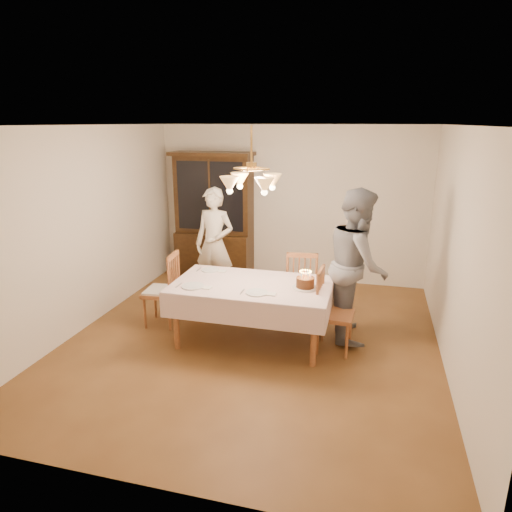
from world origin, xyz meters
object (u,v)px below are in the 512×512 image
(chair_far_side, at_px, (302,289))
(birthday_cake, at_px, (305,283))
(dining_table, at_px, (252,290))
(elderly_woman, at_px, (215,244))
(china_hutch, at_px, (214,218))

(chair_far_side, xyz_separation_m, birthday_cake, (0.16, -0.81, 0.38))
(chair_far_side, bearing_deg, birthday_cake, -78.65)
(chair_far_side, distance_m, birthday_cake, 0.91)
(dining_table, relative_size, elderly_woman, 1.11)
(chair_far_side, xyz_separation_m, elderly_woman, (-1.41, 0.45, 0.41))
(china_hutch, xyz_separation_m, chair_far_side, (1.77, -1.43, -0.60))
(dining_table, xyz_separation_m, chair_far_side, (0.48, 0.82, -0.24))
(china_hutch, relative_size, elderly_woman, 1.26)
(chair_far_side, bearing_deg, china_hutch, 140.96)
(chair_far_side, bearing_deg, dining_table, -120.47)
(elderly_woman, xyz_separation_m, birthday_cake, (1.57, -1.26, -0.04))
(birthday_cake, bearing_deg, chair_far_side, 101.35)
(china_hutch, height_order, chair_far_side, china_hutch)
(dining_table, height_order, chair_far_side, chair_far_side)
(china_hutch, distance_m, elderly_woman, 1.06)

